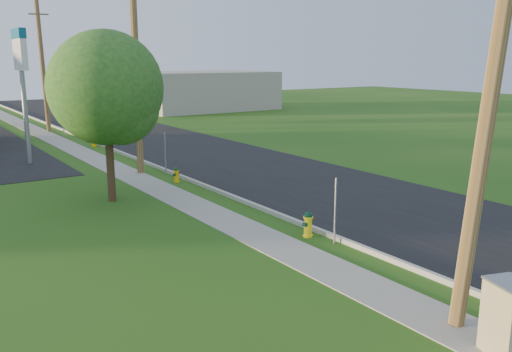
{
  "coord_description": "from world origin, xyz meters",
  "views": [
    {
      "loc": [
        -10.27,
        -7.19,
        5.39
      ],
      "look_at": [
        0.0,
        8.0,
        1.4
      ],
      "focal_mm": 38.0,
      "sensor_mm": 36.0,
      "label": 1
    }
  ],
  "objects_px": {
    "hydrant_far": "(94,140)",
    "utility_cabinet": "(508,320)",
    "utility_pole_near": "(491,89)",
    "utility_pole_mid": "(136,68)",
    "price_pylon": "(20,58)",
    "utility_pole_far": "(43,67)",
    "hydrant_near": "(308,224)",
    "hydrant_mid": "(176,174)",
    "tree_verge": "(109,92)"
  },
  "relations": [
    {
      "from": "price_pylon",
      "to": "tree_verge",
      "type": "height_order",
      "value": "price_pylon"
    },
    {
      "from": "utility_pole_far",
      "to": "hydrant_mid",
      "type": "xyz_separation_m",
      "value": [
        0.57,
        -20.72,
        -4.46
      ]
    },
    {
      "from": "hydrant_near",
      "to": "tree_verge",
      "type": "bearing_deg",
      "value": 114.44
    },
    {
      "from": "utility_pole_mid",
      "to": "price_pylon",
      "type": "height_order",
      "value": "utility_pole_mid"
    },
    {
      "from": "price_pylon",
      "to": "tree_verge",
      "type": "relative_size",
      "value": 1.06
    },
    {
      "from": "utility_pole_mid",
      "to": "price_pylon",
      "type": "relative_size",
      "value": 1.43
    },
    {
      "from": "hydrant_near",
      "to": "hydrant_far",
      "type": "height_order",
      "value": "hydrant_near"
    },
    {
      "from": "hydrant_far",
      "to": "price_pylon",
      "type": "bearing_deg",
      "value": -141.31
    },
    {
      "from": "price_pylon",
      "to": "hydrant_far",
      "type": "height_order",
      "value": "price_pylon"
    },
    {
      "from": "utility_pole_mid",
      "to": "tree_verge",
      "type": "distance_m",
      "value": 5.26
    },
    {
      "from": "tree_verge",
      "to": "utility_pole_near",
      "type": "bearing_deg",
      "value": -78.28
    },
    {
      "from": "hydrant_mid",
      "to": "hydrant_far",
      "type": "distance_m",
      "value": 11.87
    },
    {
      "from": "utility_cabinet",
      "to": "hydrant_mid",
      "type": "bearing_deg",
      "value": 85.31
    },
    {
      "from": "utility_pole_mid",
      "to": "utility_pole_far",
      "type": "bearing_deg",
      "value": 90.0
    },
    {
      "from": "utility_pole_near",
      "to": "price_pylon",
      "type": "xyz_separation_m",
      "value": [
        -3.9,
        23.5,
        0.63
      ]
    },
    {
      "from": "hydrant_mid",
      "to": "utility_cabinet",
      "type": "bearing_deg",
      "value": -94.69
    },
    {
      "from": "utility_pole_near",
      "to": "hydrant_mid",
      "type": "bearing_deg",
      "value": 87.85
    },
    {
      "from": "hydrant_far",
      "to": "utility_cabinet",
      "type": "bearing_deg",
      "value": -92.9
    },
    {
      "from": "price_pylon",
      "to": "hydrant_mid",
      "type": "xyz_separation_m",
      "value": [
        4.47,
        -8.22,
        -5.09
      ]
    },
    {
      "from": "hydrant_mid",
      "to": "price_pylon",
      "type": "bearing_deg",
      "value": 118.56
    },
    {
      "from": "utility_pole_far",
      "to": "hydrant_mid",
      "type": "bearing_deg",
      "value": -88.42
    },
    {
      "from": "hydrant_mid",
      "to": "utility_pole_mid",
      "type": "bearing_deg",
      "value": 101.9
    },
    {
      "from": "utility_pole_far",
      "to": "price_pylon",
      "type": "bearing_deg",
      "value": -107.33
    },
    {
      "from": "utility_cabinet",
      "to": "utility_pole_far",
      "type": "bearing_deg",
      "value": 88.79
    },
    {
      "from": "tree_verge",
      "to": "hydrant_near",
      "type": "height_order",
      "value": "tree_verge"
    },
    {
      "from": "utility_pole_mid",
      "to": "hydrant_near",
      "type": "relative_size",
      "value": 11.7
    },
    {
      "from": "utility_pole_far",
      "to": "hydrant_near",
      "type": "height_order",
      "value": "utility_pole_far"
    },
    {
      "from": "utility_pole_near",
      "to": "hydrant_near",
      "type": "distance_m",
      "value": 7.55
    },
    {
      "from": "utility_pole_mid",
      "to": "hydrant_far",
      "type": "distance_m",
      "value": 10.24
    },
    {
      "from": "price_pylon",
      "to": "utility_cabinet",
      "type": "xyz_separation_m",
      "value": [
        3.12,
        -24.75,
        -4.7
      ]
    },
    {
      "from": "utility_pole_near",
      "to": "hydrant_near",
      "type": "bearing_deg",
      "value": 84.49
    },
    {
      "from": "utility_pole_near",
      "to": "utility_pole_far",
      "type": "bearing_deg",
      "value": 90.0
    },
    {
      "from": "utility_pole_near",
      "to": "hydrant_near",
      "type": "height_order",
      "value": "utility_pole_near"
    },
    {
      "from": "utility_pole_far",
      "to": "utility_cabinet",
      "type": "xyz_separation_m",
      "value": [
        -0.78,
        -37.25,
        -4.07
      ]
    },
    {
      "from": "price_pylon",
      "to": "hydrant_near",
      "type": "relative_size",
      "value": 8.18
    },
    {
      "from": "utility_pole_mid",
      "to": "hydrant_far",
      "type": "relative_size",
      "value": 11.74
    },
    {
      "from": "utility_pole_near",
      "to": "utility_cabinet",
      "type": "bearing_deg",
      "value": -122.01
    },
    {
      "from": "tree_verge",
      "to": "hydrant_near",
      "type": "bearing_deg",
      "value": -65.56
    },
    {
      "from": "tree_verge",
      "to": "hydrant_far",
      "type": "height_order",
      "value": "tree_verge"
    },
    {
      "from": "price_pylon",
      "to": "utility_pole_far",
      "type": "bearing_deg",
      "value": 72.67
    },
    {
      "from": "hydrant_far",
      "to": "tree_verge",
      "type": "bearing_deg",
      "value": -104.47
    },
    {
      "from": "tree_verge",
      "to": "hydrant_far",
      "type": "distance_m",
      "value": 14.44
    },
    {
      "from": "utility_pole_far",
      "to": "price_pylon",
      "type": "relative_size",
      "value": 1.39
    },
    {
      "from": "price_pylon",
      "to": "tree_verge",
      "type": "xyz_separation_m",
      "value": [
        1.07,
        -9.86,
        -1.28
      ]
    },
    {
      "from": "utility_pole_far",
      "to": "hydrant_far",
      "type": "height_order",
      "value": "utility_pole_far"
    },
    {
      "from": "hydrant_far",
      "to": "utility_pole_far",
      "type": "bearing_deg",
      "value": 94.24
    },
    {
      "from": "price_pylon",
      "to": "hydrant_mid",
      "type": "height_order",
      "value": "price_pylon"
    },
    {
      "from": "tree_verge",
      "to": "utility_cabinet",
      "type": "bearing_deg",
      "value": -82.18
    },
    {
      "from": "utility_pole_near",
      "to": "utility_pole_far",
      "type": "xyz_separation_m",
      "value": [
        -0.0,
        36.0,
        0.0
      ]
    },
    {
      "from": "hydrant_far",
      "to": "utility_pole_mid",
      "type": "bearing_deg",
      "value": -94.1
    }
  ]
}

